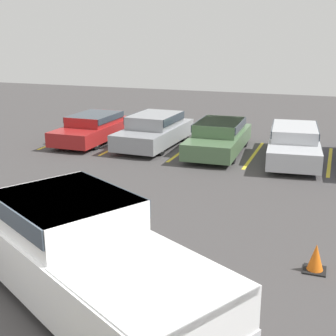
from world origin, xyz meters
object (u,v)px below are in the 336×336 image
object	(u,v)px
parked_sedan_c	(219,136)
parked_sedan_d	(294,142)
traffic_cone	(316,259)
pickup_truck	(78,250)
parked_sedan_b	(155,129)
parked_sedan_a	(94,127)

from	to	relation	value
parked_sedan_c	parked_sedan_d	xyz separation A→B (m)	(2.74, -0.08, 0.00)
traffic_cone	parked_sedan_c	bearing A→B (deg)	115.41
pickup_truck	traffic_cone	world-z (taller)	pickup_truck
parked_sedan_c	parked_sedan_d	distance (m)	2.74
pickup_truck	parked_sedan_b	size ratio (longest dim) A/B	1.43
pickup_truck	parked_sedan_d	xyz separation A→B (m)	(2.52, 10.54, -0.24)
parked_sedan_d	parked_sedan_c	bearing A→B (deg)	-97.37
parked_sedan_c	traffic_cone	distance (m)	9.20
pickup_truck	parked_sedan_d	size ratio (longest dim) A/B	1.28
parked_sedan_b	traffic_cone	world-z (taller)	parked_sedan_b
pickup_truck	parked_sedan_c	bearing A→B (deg)	120.79
parked_sedan_d	traffic_cone	world-z (taller)	parked_sedan_d
parked_sedan_b	parked_sedan_d	distance (m)	5.43
parked_sedan_a	parked_sedan_b	bearing A→B (deg)	91.08
parked_sedan_a	parked_sedan_d	distance (m)	8.10
parked_sedan_a	traffic_cone	distance (m)	12.58
traffic_cone	pickup_truck	bearing A→B (deg)	-148.05
parked_sedan_a	parked_sedan_b	size ratio (longest dim) A/B	1.02
parked_sedan_a	traffic_cone	xyz separation A→B (m)	(9.31, -8.46, -0.35)
parked_sedan_a	parked_sedan_d	bearing A→B (deg)	88.37
parked_sedan_c	pickup_truck	bearing A→B (deg)	-0.57
parked_sedan_a	parked_sedan_b	distance (m)	2.68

